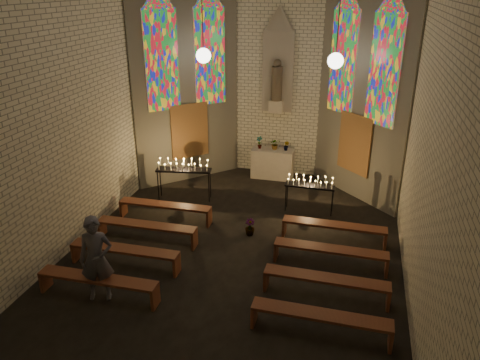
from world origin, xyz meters
The scene contains 18 objects.
floor centered at (0.00, 0.00, 0.00)m, with size 12.00×12.00×0.00m, color black.
room centered at (0.00, 3.37, 3.72)m, with size 8.22×12.43×7.00m.
altar centered at (0.00, 5.45, 0.50)m, with size 1.40×0.60×1.00m, color beige.
flower_vase_left centered at (-0.47, 5.46, 1.21)m, with size 0.22×0.15×0.43m, color #4C723F.
flower_vase_center centered at (0.06, 5.51, 1.19)m, with size 0.34×0.29×0.37m, color #4C723F.
flower_vase_right centered at (0.44, 5.47, 1.17)m, with size 0.19×0.15×0.34m, color #4C723F.
aisle_flower_pot centered at (0.16, 1.41, 0.23)m, with size 0.25×0.25×0.45m, color #4C723F.
votive_stand_left centered at (-2.30, 3.09, 1.05)m, with size 1.70×0.67×1.22m.
votive_stand_right centered at (1.51, 3.17, 0.89)m, with size 1.42×0.35×1.04m.
pew_left_0 centered at (-2.33, 1.63, 0.41)m, with size 2.63×0.40×0.50m.
pew_right_0 centered at (2.33, 1.63, 0.41)m, with size 2.63×0.40×0.50m.
pew_left_1 centered at (-2.33, 0.43, 0.41)m, with size 2.63×0.40×0.50m.
pew_right_1 centered at (2.33, 0.43, 0.41)m, with size 2.63×0.40×0.50m.
pew_left_2 centered at (-2.33, -0.77, 0.41)m, with size 2.63×0.40×0.50m.
pew_right_2 centered at (2.33, -0.77, 0.41)m, with size 2.63×0.40×0.50m.
pew_left_3 centered at (-2.33, -1.97, 0.41)m, with size 2.63×0.40×0.50m.
pew_right_3 centered at (2.33, -1.97, 0.41)m, with size 2.63×0.40×0.50m.
visitor centered at (-2.29, -1.96, 0.95)m, with size 0.69×0.46×1.90m, color #53525D.
Camera 1 is at (2.61, -9.16, 6.23)m, focal length 35.00 mm.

